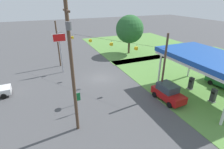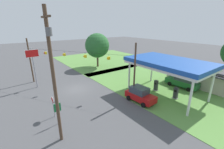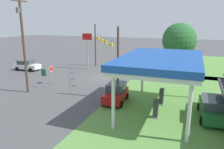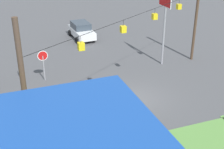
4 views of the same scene
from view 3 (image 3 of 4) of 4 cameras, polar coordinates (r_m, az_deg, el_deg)
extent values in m
plane|color=#4C4C4F|center=(33.12, -2.16, -0.83)|extent=(160.00, 160.00, 0.00)
cube|color=#5B8E42|center=(46.36, 24.76, 2.17)|extent=(24.00, 24.00, 0.04)
cube|color=silver|center=(20.38, 12.67, 2.66)|extent=(11.08, 6.78, 0.35)
cube|color=#19479E|center=(20.30, 12.73, 3.91)|extent=(11.28, 6.98, 0.55)
cylinder|color=silver|center=(26.13, 7.96, -0.01)|extent=(0.28, 0.28, 4.38)
cylinder|color=silver|center=(17.06, 0.33, -7.46)|extent=(0.28, 0.28, 4.38)
cylinder|color=silver|center=(25.53, 20.25, -1.08)|extent=(0.28, 0.28, 4.38)
cylinder|color=silver|center=(16.13, 19.51, -9.61)|extent=(0.28, 0.28, 4.38)
cube|color=gray|center=(23.25, 12.71, -7.51)|extent=(0.71, 0.56, 0.12)
cube|color=#333338|center=(22.95, 12.82, -5.52)|extent=(0.55, 0.40, 1.59)
cube|color=black|center=(22.88, 12.33, -4.71)|extent=(0.39, 0.03, 0.24)
cube|color=gray|center=(20.15, 11.25, -10.86)|extent=(0.71, 0.56, 0.12)
cube|color=#333338|center=(19.81, 11.37, -8.61)|extent=(0.55, 0.40, 1.59)
cube|color=black|center=(19.72, 10.79, -7.69)|extent=(0.39, 0.03, 0.24)
cube|color=#AD1414|center=(23.08, 0.97, -5.43)|extent=(4.23, 2.11, 0.86)
cube|color=#333D47|center=(23.04, 1.15, -3.25)|extent=(2.37, 1.85, 0.83)
cylinder|color=black|center=(21.84, 2.43, -7.79)|extent=(0.69, 0.26, 0.68)
cylinder|color=black|center=(22.36, -2.30, -7.26)|extent=(0.69, 0.26, 0.68)
cylinder|color=black|center=(24.17, 3.98, -5.64)|extent=(0.69, 0.26, 0.68)
cylinder|color=black|center=(24.64, -0.32, -5.22)|extent=(0.69, 0.26, 0.68)
cube|color=#1E602D|center=(21.33, 24.60, -8.36)|extent=(5.29, 2.16, 0.89)
cube|color=#333D47|center=(20.76, 24.92, -6.59)|extent=(2.95, 1.87, 0.74)
cylinder|color=black|center=(22.87, 21.66, -7.79)|extent=(0.69, 0.26, 0.68)
cylinder|color=black|center=(23.12, 26.37, -8.05)|extent=(0.69, 0.26, 0.68)
cylinder|color=black|center=(19.91, 22.26, -11.11)|extent=(0.69, 0.26, 0.68)
cube|color=white|center=(40.64, -21.24, 2.02)|extent=(2.03, 4.51, 0.75)
cube|color=#333D47|center=(40.68, -21.62, 3.03)|extent=(1.80, 2.51, 0.68)
cylinder|color=black|center=(40.58, -18.86, 1.67)|extent=(0.25, 0.69, 0.68)
cylinder|color=black|center=(39.14, -20.51, 1.10)|extent=(0.25, 0.69, 0.68)
cylinder|color=black|center=(42.29, -21.83, 1.88)|extent=(0.25, 0.69, 0.68)
cylinder|color=black|center=(40.90, -23.52, 1.34)|extent=(0.25, 0.69, 0.68)
cylinder|color=#99999E|center=(30.69, -15.47, -0.50)|extent=(0.08, 0.08, 2.10)
cylinder|color=white|center=(30.45, -15.60, 1.42)|extent=(0.80, 0.03, 0.80)
cylinder|color=red|center=(30.45, -15.60, 1.42)|extent=(0.70, 0.03, 0.70)
cylinder|color=gray|center=(38.78, -6.33, 6.25)|extent=(0.18, 0.18, 6.62)
cube|color=white|center=(38.45, -6.49, 9.78)|extent=(0.06, 1.94, 1.21)
cube|color=red|center=(38.45, -6.49, 9.78)|extent=(0.07, 1.82, 1.09)
cylinder|color=gray|center=(29.44, -17.27, -0.92)|extent=(0.07, 0.07, 2.40)
cube|color=#146B33|center=(29.23, -17.44, 0.48)|extent=(0.04, 0.70, 0.90)
cylinder|color=#4C3828|center=(27.23, -22.06, 7.08)|extent=(0.28, 0.28, 11.31)
cube|color=#4C3828|center=(27.17, -23.03, 17.28)|extent=(2.20, 0.14, 0.14)
cylinder|color=#59595B|center=(26.86, -23.35, 15.16)|extent=(0.44, 0.44, 0.60)
cylinder|color=#4C3828|center=(41.47, -4.37, 7.62)|extent=(0.24, 0.24, 7.82)
cylinder|color=#4C3828|center=(23.37, 1.56, 2.80)|extent=(0.24, 0.24, 7.82)
cylinder|color=black|center=(32.12, -2.26, 9.76)|extent=(15.65, 10.02, 0.02)
cylinder|color=black|center=(37.62, -3.68, 10.08)|extent=(0.02, 0.02, 0.35)
cube|color=yellow|center=(37.65, -3.67, 9.51)|extent=(0.32, 0.32, 0.40)
sphere|color=red|center=(37.72, -3.91, 9.51)|extent=(0.28, 0.28, 0.28)
cylinder|color=black|center=(33.96, -2.78, 9.68)|extent=(0.02, 0.02, 0.35)
cube|color=yellow|center=(33.99, -2.77, 9.05)|extent=(0.32, 0.32, 0.40)
sphere|color=yellow|center=(34.06, -3.04, 9.06)|extent=(0.28, 0.28, 0.28)
cylinder|color=black|center=(30.31, -1.67, 9.19)|extent=(0.02, 0.02, 0.35)
cube|color=yellow|center=(30.34, -1.66, 8.48)|extent=(0.32, 0.32, 0.40)
sphere|color=yellow|center=(30.41, -1.96, 8.49)|extent=(0.28, 0.28, 0.28)
cylinder|color=black|center=(26.68, -0.25, 8.56)|extent=(0.02, 0.02, 0.35)
cube|color=yellow|center=(26.71, -0.25, 7.76)|extent=(0.32, 0.32, 0.40)
sphere|color=yellow|center=(26.78, -0.60, 7.77)|extent=(0.28, 0.28, 0.28)
cylinder|color=#4C3828|center=(39.98, 16.79, 3.26)|extent=(0.44, 0.44, 2.89)
sphere|color=#28602D|center=(39.50, 17.17, 8.62)|extent=(5.79, 5.79, 5.79)
camera|label=1|loc=(21.83, -53.73, 16.36)|focal=28.00mm
camera|label=2|loc=(22.92, -49.79, 13.10)|focal=24.00mm
camera|label=4|loc=(21.74, 35.75, 18.05)|focal=50.00mm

